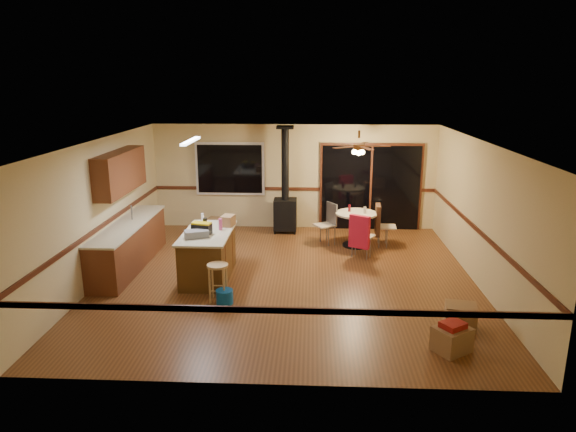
# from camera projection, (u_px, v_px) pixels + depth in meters

# --- Properties ---
(floor) EXTENTS (7.00, 7.00, 0.00)m
(floor) POSITION_uv_depth(u_px,v_px,m) (287.00, 278.00, 9.75)
(floor) COLOR brown
(floor) RESTS_ON ground
(ceiling) EXTENTS (7.00, 7.00, 0.00)m
(ceiling) POSITION_uv_depth(u_px,v_px,m) (287.00, 141.00, 9.07)
(ceiling) COLOR silver
(ceiling) RESTS_ON ground
(wall_back) EXTENTS (7.00, 0.00, 7.00)m
(wall_back) POSITION_uv_depth(u_px,v_px,m) (294.00, 177.00, 12.78)
(wall_back) COLOR #CCB981
(wall_back) RESTS_ON ground
(wall_front) EXTENTS (7.00, 0.00, 7.00)m
(wall_front) POSITION_uv_depth(u_px,v_px,m) (273.00, 287.00, 6.03)
(wall_front) COLOR #CCB981
(wall_front) RESTS_ON ground
(wall_left) EXTENTS (0.00, 7.00, 7.00)m
(wall_left) POSITION_uv_depth(u_px,v_px,m) (100.00, 210.00, 9.57)
(wall_left) COLOR #CCB981
(wall_left) RESTS_ON ground
(wall_right) EXTENTS (0.00, 7.00, 7.00)m
(wall_right) POSITION_uv_depth(u_px,v_px,m) (481.00, 215.00, 9.25)
(wall_right) COLOR #CCB981
(wall_right) RESTS_ON ground
(chair_rail) EXTENTS (7.00, 7.00, 0.08)m
(chair_rail) POSITION_uv_depth(u_px,v_px,m) (287.00, 228.00, 9.49)
(chair_rail) COLOR #461F11
(chair_rail) RESTS_ON ground
(window) EXTENTS (1.72, 0.10, 1.32)m
(window) POSITION_uv_depth(u_px,v_px,m) (230.00, 169.00, 12.76)
(window) COLOR black
(window) RESTS_ON ground
(sliding_door) EXTENTS (2.52, 0.10, 2.10)m
(sliding_door) POSITION_uv_depth(u_px,v_px,m) (371.00, 188.00, 12.71)
(sliding_door) COLOR black
(sliding_door) RESTS_ON ground
(lower_cabinets) EXTENTS (0.60, 3.00, 0.86)m
(lower_cabinets) POSITION_uv_depth(u_px,v_px,m) (129.00, 246.00, 10.27)
(lower_cabinets) COLOR #5D2D17
(lower_cabinets) RESTS_ON ground
(countertop) EXTENTS (0.64, 3.04, 0.04)m
(countertop) POSITION_uv_depth(u_px,v_px,m) (127.00, 225.00, 10.15)
(countertop) COLOR beige
(countertop) RESTS_ON lower_cabinets
(upper_cabinets) EXTENTS (0.35, 2.00, 0.80)m
(upper_cabinets) POSITION_uv_depth(u_px,v_px,m) (120.00, 172.00, 10.08)
(upper_cabinets) COLOR #5D2D17
(upper_cabinets) RESTS_ON ground
(kitchen_island) EXTENTS (0.88, 1.68, 0.90)m
(kitchen_island) POSITION_uv_depth(u_px,v_px,m) (208.00, 255.00, 9.70)
(kitchen_island) COLOR #523314
(kitchen_island) RESTS_ON ground
(wood_stove) EXTENTS (0.55, 0.50, 2.52)m
(wood_stove) POSITION_uv_depth(u_px,v_px,m) (285.00, 203.00, 12.51)
(wood_stove) COLOR black
(wood_stove) RESTS_ON ground
(ceiling_fan) EXTENTS (0.24, 0.24, 0.55)m
(ceiling_fan) POSITION_uv_depth(u_px,v_px,m) (359.00, 149.00, 11.07)
(ceiling_fan) COLOR brown
(ceiling_fan) RESTS_ON ceiling
(fluorescent_strip) EXTENTS (0.10, 1.20, 0.04)m
(fluorescent_strip) POSITION_uv_depth(u_px,v_px,m) (191.00, 141.00, 9.45)
(fluorescent_strip) COLOR white
(fluorescent_strip) RESTS_ON ceiling
(toolbox_grey) EXTENTS (0.48, 0.37, 0.13)m
(toolbox_grey) POSITION_uv_depth(u_px,v_px,m) (197.00, 234.00, 9.25)
(toolbox_grey) COLOR slate
(toolbox_grey) RESTS_ON kitchen_island
(toolbox_black) EXTENTS (0.38, 0.26, 0.19)m
(toolbox_black) POSITION_uv_depth(u_px,v_px,m) (202.00, 229.00, 9.43)
(toolbox_black) COLOR black
(toolbox_black) RESTS_ON kitchen_island
(toolbox_yellow_lid) EXTENTS (0.37, 0.25, 0.03)m
(toolbox_yellow_lid) POSITION_uv_depth(u_px,v_px,m) (201.00, 223.00, 9.41)
(toolbox_yellow_lid) COLOR gold
(toolbox_yellow_lid) RESTS_ON toolbox_black
(box_on_island) EXTENTS (0.28, 0.34, 0.20)m
(box_on_island) POSITION_uv_depth(u_px,v_px,m) (228.00, 221.00, 9.98)
(box_on_island) COLOR olive
(box_on_island) RESTS_ON kitchen_island
(bottle_dark) EXTENTS (0.09, 0.09, 0.27)m
(bottle_dark) POSITION_uv_depth(u_px,v_px,m) (205.00, 225.00, 9.56)
(bottle_dark) COLOR black
(bottle_dark) RESTS_ON kitchen_island
(bottle_pink) EXTENTS (0.07, 0.07, 0.22)m
(bottle_pink) POSITION_uv_depth(u_px,v_px,m) (220.00, 224.00, 9.69)
(bottle_pink) COLOR #D84C8C
(bottle_pink) RESTS_ON kitchen_island
(bottle_white) EXTENTS (0.07, 0.07, 0.17)m
(bottle_white) POSITION_uv_depth(u_px,v_px,m) (202.00, 217.00, 10.27)
(bottle_white) COLOR white
(bottle_white) RESTS_ON kitchen_island
(bar_stool) EXTENTS (0.47, 0.47, 0.66)m
(bar_stool) POSITION_uv_depth(u_px,v_px,m) (218.00, 283.00, 8.70)
(bar_stool) COLOR tan
(bar_stool) RESTS_ON floor
(blue_bucket) EXTENTS (0.32, 0.32, 0.24)m
(blue_bucket) POSITION_uv_depth(u_px,v_px,m) (225.00, 297.00, 8.64)
(blue_bucket) COLOR #0C54AC
(blue_bucket) RESTS_ON floor
(dining_table) EXTENTS (0.93, 0.93, 0.78)m
(dining_table) POSITION_uv_depth(u_px,v_px,m) (356.00, 223.00, 11.50)
(dining_table) COLOR black
(dining_table) RESTS_ON ground
(glass_red) EXTENTS (0.07, 0.07, 0.16)m
(glass_red) POSITION_uv_depth(u_px,v_px,m) (349.00, 208.00, 11.52)
(glass_red) COLOR #590C14
(glass_red) RESTS_ON dining_table
(glass_cream) EXTENTS (0.08, 0.08, 0.15)m
(glass_cream) POSITION_uv_depth(u_px,v_px,m) (365.00, 210.00, 11.36)
(glass_cream) COLOR beige
(glass_cream) RESTS_ON dining_table
(chair_left) EXTENTS (0.56, 0.55, 0.51)m
(chair_left) POSITION_uv_depth(u_px,v_px,m) (329.00, 219.00, 11.67)
(chair_left) COLOR tan
(chair_left) RESTS_ON ground
(chair_near) EXTENTS (0.59, 0.61, 0.70)m
(chair_near) POSITION_uv_depth(u_px,v_px,m) (360.00, 232.00, 10.66)
(chair_near) COLOR tan
(chair_near) RESTS_ON ground
(chair_right) EXTENTS (0.49, 0.45, 0.70)m
(chair_right) POSITION_uv_depth(u_px,v_px,m) (379.00, 220.00, 11.52)
(chair_right) COLOR tan
(chair_right) RESTS_ON ground
(box_under_window) EXTENTS (0.58, 0.50, 0.40)m
(box_under_window) POSITION_uv_depth(u_px,v_px,m) (217.00, 227.00, 12.44)
(box_under_window) COLOR olive
(box_under_window) RESTS_ON floor
(box_corner_a) EXTENTS (0.60, 0.58, 0.35)m
(box_corner_a) POSITION_uv_depth(u_px,v_px,m) (452.00, 339.00, 7.12)
(box_corner_a) COLOR olive
(box_corner_a) RESTS_ON floor
(box_corner_b) EXTENTS (0.52, 0.47, 0.37)m
(box_corner_b) POSITION_uv_depth(u_px,v_px,m) (460.00, 316.00, 7.80)
(box_corner_b) COLOR olive
(box_corner_b) RESTS_ON floor
(box_small_red) EXTENTS (0.40, 0.39, 0.08)m
(box_small_red) POSITION_uv_depth(u_px,v_px,m) (453.00, 325.00, 7.06)
(box_small_red) COLOR maroon
(box_small_red) RESTS_ON box_corner_a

